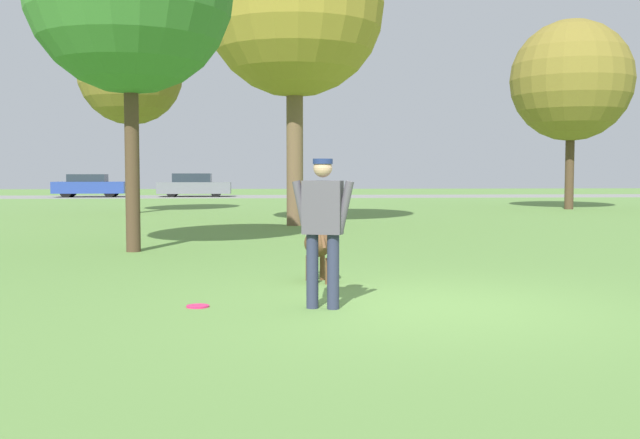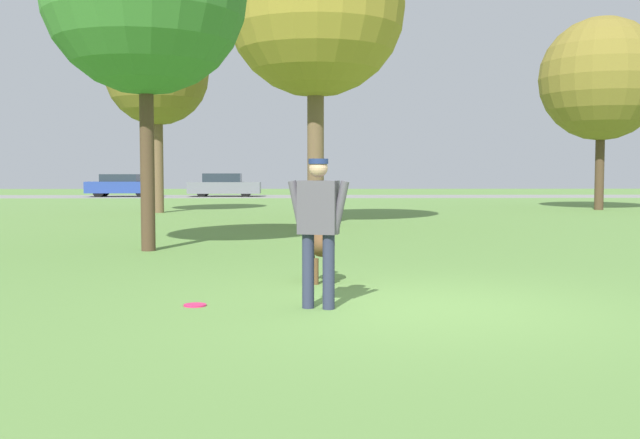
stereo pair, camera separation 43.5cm
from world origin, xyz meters
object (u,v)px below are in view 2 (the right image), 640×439
(parked_car_blue, at_px, (122,186))
(tree_far_right, at_px, (602,79))
(person, at_px, (318,221))
(dog, at_px, (321,245))
(frisbee, at_px, (195,305))
(parked_car_grey, at_px, (224,185))
(tree_mid_center, at_px, (316,8))
(tree_far_left, at_px, (157,74))

(parked_car_blue, bearing_deg, tree_far_right, -38.18)
(parked_car_blue, bearing_deg, person, -75.75)
(dog, distance_m, frisbee, 2.34)
(tree_far_right, bearing_deg, parked_car_grey, 134.55)
(parked_car_grey, bearing_deg, parked_car_blue, -178.21)
(parked_car_blue, relative_size, parked_car_grey, 0.97)
(frisbee, relative_size, tree_mid_center, 0.03)
(person, distance_m, tree_far_left, 20.64)
(tree_mid_center, xyz_separation_m, parked_car_blue, (-11.29, 24.86, -5.27))
(tree_far_left, bearing_deg, parked_car_blue, 107.37)
(parked_car_blue, bearing_deg, parked_car_grey, 0.28)
(person, relative_size, frisbee, 6.45)
(tree_far_right, bearing_deg, parked_car_blue, 143.97)
(person, bearing_deg, dog, 104.70)
(tree_far_left, bearing_deg, parked_car_grey, 88.47)
(tree_far_right, relative_size, parked_car_blue, 1.77)
(frisbee, bearing_deg, tree_far_right, 58.44)
(tree_far_right, bearing_deg, tree_mid_center, -143.39)
(parked_car_blue, bearing_deg, tree_mid_center, -67.73)
(frisbee, xyz_separation_m, parked_car_grey, (-3.56, 37.69, 0.68))
(dog, distance_m, parked_car_grey, 36.25)
(parked_car_grey, bearing_deg, tree_far_right, -46.07)
(tree_far_right, distance_m, tree_far_left, 17.02)
(person, height_order, dog, person)
(person, distance_m, dog, 2.03)
(tree_mid_center, bearing_deg, parked_car_grey, 101.53)
(dog, relative_size, parked_car_grey, 0.23)
(person, relative_size, parked_car_grey, 0.37)
(frisbee, height_order, tree_mid_center, tree_mid_center)
(dog, bearing_deg, tree_far_left, 11.38)
(parked_car_grey, bearing_deg, dog, -82.72)
(tree_far_left, relative_size, parked_car_blue, 1.63)
(tree_far_right, distance_m, parked_car_grey, 23.86)
(frisbee, distance_m, tree_far_left, 20.36)
(dog, height_order, tree_mid_center, tree_mid_center)
(tree_far_right, distance_m, parked_car_blue, 28.31)
(tree_far_left, relative_size, parked_car_grey, 1.58)
(person, bearing_deg, parked_car_blue, 123.40)
(tree_far_right, height_order, tree_mid_center, tree_mid_center)
(tree_mid_center, bearing_deg, tree_far_right, 36.61)
(person, relative_size, dog, 1.59)
(frisbee, height_order, tree_far_right, tree_far_right)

